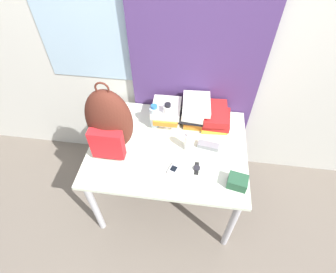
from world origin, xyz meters
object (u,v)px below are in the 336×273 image
water_bottle (155,116)px  cell_phone (174,169)px  wristwatch (197,168)px  sunglasses_case (208,146)px  book_stack_center (195,111)px  sunscreen_bottle (188,142)px  backpack (109,123)px  sports_bottle (168,116)px  book_stack_left (167,112)px  camera_pouch (237,182)px  book_stack_right (215,117)px

water_bottle → cell_phone: water_bottle is taller
wristwatch → sunglasses_case: bearing=70.3°
book_stack_center → sunscreen_bottle: size_ratio=1.70×
backpack → sunscreen_bottle: backpack is taller
sunscreen_bottle → book_stack_center: bearing=84.8°
sports_bottle → cell_phone: sports_bottle is taller
book_stack_left → book_stack_center: 0.22m
camera_pouch → cell_phone: bearing=171.7°
camera_pouch → water_bottle: bearing=143.1°
water_bottle → wristwatch: bearing=-46.3°
backpack → wristwatch: (0.60, -0.11, -0.23)m
sports_bottle → cell_phone: 0.42m
book_stack_left → book_stack_center: size_ratio=1.01×
backpack → book_stack_left: (0.33, 0.33, -0.16)m
water_bottle → sports_bottle: size_ratio=0.91×
sports_bottle → sunscreen_bottle: (0.17, -0.20, -0.03)m
camera_pouch → sports_bottle: bearing=137.7°
wristwatch → backpack: bearing=169.2°
sunscreen_bottle → camera_pouch: 0.42m
backpack → book_stack_right: size_ratio=2.00×
sports_bottle → book_stack_right: bearing=12.2°
book_stack_center → cell_phone: size_ratio=2.50×
water_bottle → camera_pouch: bearing=-36.9°
book_stack_right → cell_phone: book_stack_right is taller
cell_phone → wristwatch: 0.16m
book_stack_left → sunscreen_bottle: bearing=-55.8°
backpack → book_stack_left: bearing=44.4°
book_stack_center → book_stack_right: 0.16m
water_bottle → sunscreen_bottle: water_bottle is taller
sunscreen_bottle → book_stack_left: bearing=124.2°
book_stack_right → water_bottle: water_bottle is taller
book_stack_center → water_bottle: bearing=-163.8°
book_stack_right → water_bottle: bearing=-169.5°
sunscreen_bottle → camera_pouch: (0.33, -0.26, -0.04)m
book_stack_right → sunscreen_bottle: sunscreen_bottle is taller
sports_bottle → wristwatch: size_ratio=2.20×
backpack → wristwatch: bearing=-10.8°
water_bottle → cell_phone: size_ratio=1.86×
sports_bottle → sunglasses_case: sports_bottle is taller
backpack → camera_pouch: (0.85, -0.21, -0.20)m
backpack → book_stack_right: (0.71, 0.33, -0.17)m
backpack → sports_bottle: backpack is taller
book_stack_right → water_bottle: 0.46m
book_stack_right → wristwatch: 0.46m
sports_bottle → sunscreen_bottle: bearing=-50.0°
book_stack_left → sunglasses_case: size_ratio=1.77×
cell_phone → sunscreen_bottle: bearing=68.3°
sunscreen_bottle → cell_phone: sunscreen_bottle is taller
book_stack_center → sunglasses_case: size_ratio=1.75×
cell_phone → book_stack_right: bearing=61.2°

